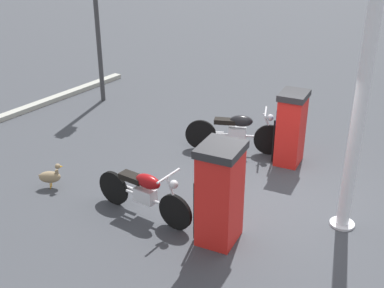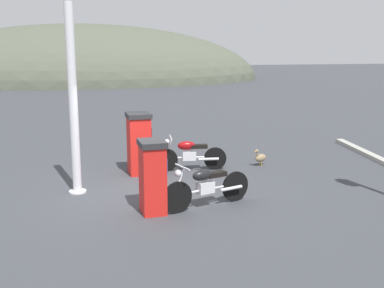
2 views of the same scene
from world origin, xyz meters
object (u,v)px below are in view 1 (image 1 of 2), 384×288
canopy_support_pole (360,107)px  roadside_traffic_light (98,2)px  fuel_pump_near (291,128)px  fuel_pump_far (220,193)px  wandering_duck (50,176)px  motorcycle_far_pump (144,192)px  motorcycle_near_pump (237,130)px

canopy_support_pole → roadside_traffic_light: bearing=-20.2°
fuel_pump_near → fuel_pump_far: 3.04m
wandering_duck → canopy_support_pole: 5.51m
motorcycle_far_pump → canopy_support_pole: 3.62m
motorcycle_far_pump → roadside_traffic_light: 6.20m
fuel_pump_far → motorcycle_near_pump: fuel_pump_far is taller
motorcycle_far_pump → canopy_support_pole: canopy_support_pole is taller
fuel_pump_near → motorcycle_far_pump: size_ratio=0.77×
fuel_pump_near → canopy_support_pole: 2.64m
fuel_pump_far → wandering_duck: fuel_pump_far is taller
roadside_traffic_light → canopy_support_pole: bearing=159.8°
motorcycle_near_pump → motorcycle_far_pump: 3.00m
fuel_pump_near → motorcycle_far_pump: 3.39m
wandering_duck → canopy_support_pole: bearing=-162.9°
fuel_pump_near → motorcycle_near_pump: 1.17m
motorcycle_far_pump → motorcycle_near_pump: bearing=-94.4°
fuel_pump_far → motorcycle_far_pump: fuel_pump_far is taller
motorcycle_near_pump → canopy_support_pole: 3.49m
motorcycle_far_pump → wandering_duck: 2.06m
motorcycle_near_pump → canopy_support_pole: bearing=149.6°
fuel_pump_near → motorcycle_near_pump: fuel_pump_near is taller
motorcycle_near_pump → motorcycle_far_pump: size_ratio=1.03×
motorcycle_far_pump → canopy_support_pole: size_ratio=0.46×
fuel_pump_far → roadside_traffic_light: (5.55, -3.99, 1.79)m
roadside_traffic_light → motorcycle_far_pump: bearing=136.1°
fuel_pump_near → roadside_traffic_light: bearing=-9.7°
roadside_traffic_light → canopy_support_pole: size_ratio=0.90×
fuel_pump_near → wandering_duck: 4.71m
fuel_pump_far → canopy_support_pole: 2.42m
fuel_pump_near → canopy_support_pole: canopy_support_pole is taller
fuel_pump_near → motorcycle_far_pump: fuel_pump_near is taller
fuel_pump_far → canopy_support_pole: canopy_support_pole is taller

